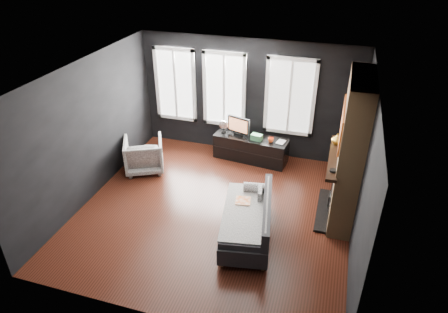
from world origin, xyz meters
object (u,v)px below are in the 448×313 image
(sofa, at_px, (247,218))
(media_console, at_px, (251,148))
(mug, at_px, (271,139))
(book, at_px, (278,137))
(mantel_vase, at_px, (337,139))
(armchair, at_px, (144,153))
(monitor, at_px, (239,125))

(sofa, distance_m, media_console, 2.65)
(mug, bearing_deg, media_console, 167.71)
(sofa, distance_m, book, 2.58)
(sofa, height_order, mantel_vase, mantel_vase)
(mug, distance_m, mantel_vase, 1.81)
(sofa, distance_m, armchair, 3.08)
(mug, height_order, book, book)
(book, distance_m, mantel_vase, 1.73)
(monitor, height_order, book, monitor)
(sofa, height_order, media_console, sofa)
(mantel_vase, bearing_deg, sofa, -130.11)
(sofa, bearing_deg, mantel_vase, 40.27)
(armchair, relative_size, mug, 6.43)
(monitor, relative_size, mantel_vase, 2.65)
(sofa, xyz_separation_m, book, (0.05, 2.56, 0.31))
(monitor, bearing_deg, mantel_vase, -9.17)
(sofa, relative_size, armchair, 2.14)
(sofa, xyz_separation_m, mug, (-0.08, 2.49, 0.26))
(mantel_vase, bearing_deg, armchair, -179.07)
(monitor, xyz_separation_m, mantel_vase, (2.16, -1.08, 0.50))
(media_console, bearing_deg, book, 3.31)
(armchair, relative_size, media_console, 0.49)
(media_console, distance_m, mug, 0.59)
(media_console, bearing_deg, sofa, -71.59)
(sofa, xyz_separation_m, monitor, (-0.86, 2.62, 0.45))
(armchair, relative_size, monitor, 1.47)
(armchair, bearing_deg, monitor, -174.30)
(media_console, xyz_separation_m, book, (0.60, -0.03, 0.41))
(armchair, xyz_separation_m, monitor, (1.84, 1.14, 0.42))
(book, bearing_deg, media_console, 176.86)
(armchair, height_order, monitor, monitor)
(sofa, xyz_separation_m, media_console, (-0.55, 2.59, -0.09))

